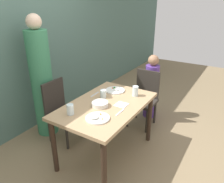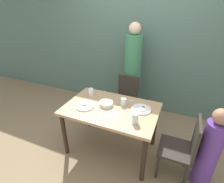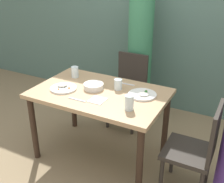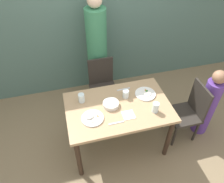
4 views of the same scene
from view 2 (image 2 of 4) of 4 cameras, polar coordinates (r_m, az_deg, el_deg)
The scene contains 16 objects.
ground_plane at distance 2.87m, azimuth -0.31°, elevation -17.85°, with size 10.00×10.00×0.00m, color #847051.
wall_back at distance 3.41m, azimuth 9.36°, elevation 15.50°, with size 10.00×0.06×2.70m.
dining_table at distance 2.45m, azimuth -0.34°, elevation -7.13°, with size 1.27×0.81×0.74m.
chair_adult_spot at distance 3.15m, azimuth 4.55°, elevation -2.55°, with size 0.40×0.40×0.88m.
chair_child_spot at distance 2.37m, azimuth 21.95°, elevation -16.53°, with size 0.40×0.40×0.88m.
person_adult at distance 3.27m, azimuth 6.63°, elevation 5.36°, with size 0.30×0.30×1.74m.
person_child at distance 2.38m, azimuth 29.12°, elevation -16.82°, with size 0.22×0.22×1.09m.
bowl_curry at distance 2.44m, azimuth -1.92°, elevation -3.95°, with size 0.20×0.20×0.05m.
plate_rice_adult at distance 2.45m, azimuth -8.87°, elevation -4.53°, with size 0.26×0.26×0.05m.
plate_rice_child at distance 2.38m, azimuth 9.56°, elevation -5.70°, with size 0.26×0.26×0.05m.
glass_water_tall at distance 2.11m, azimuth 7.59°, elevation -8.67°, with size 0.08×0.08×0.13m.
glass_water_short at distance 2.68m, azimuth -6.86°, elevation -0.23°, with size 0.08×0.08×0.12m.
glass_water_center at distance 2.43m, azimuth 3.74°, elevation -3.39°, with size 0.08×0.08×0.11m.
napkin_folded at distance 2.24m, azimuth -0.32°, elevation -7.81°, with size 0.14×0.14×0.01m.
fork_steel at distance 2.25m, azimuth -5.14°, elevation -7.85°, with size 0.18×0.02×0.01m.
spoon_steel at distance 2.57m, azimuth 5.21°, elevation -2.85°, with size 0.18×0.03×0.01m.
Camera 2 is at (0.80, -1.84, 2.05)m, focal length 28.00 mm.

